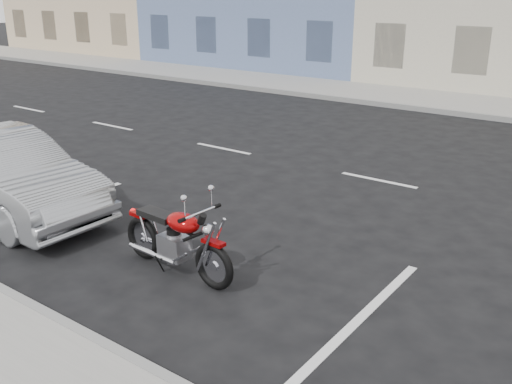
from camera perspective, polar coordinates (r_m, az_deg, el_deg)
ground at (r=10.99m, az=21.63°, el=-0.87°), size 120.00×120.00×0.00m
sidewalk_far at (r=20.51m, az=14.86°, el=9.14°), size 80.00×3.40×0.15m
curb_far at (r=18.97m, az=12.89°, el=8.50°), size 80.00×0.12×0.16m
motorcycle at (r=7.14m, az=-4.09°, el=-6.47°), size 1.99×0.66×1.00m
sedan_silver at (r=10.29m, az=-23.98°, el=1.56°), size 4.24×1.56×1.39m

